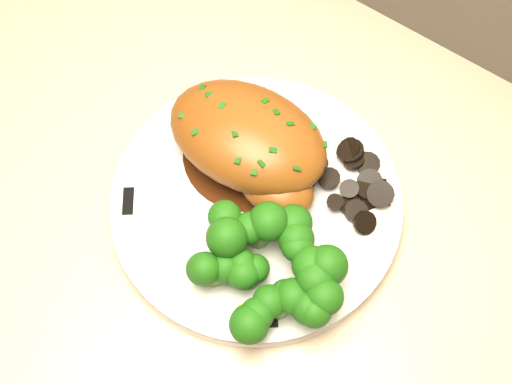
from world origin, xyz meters
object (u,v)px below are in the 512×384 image
Objects in this scene: plate at (256,201)px; broccoli_florets at (266,269)px; chicken_breast at (251,142)px; counter at (81,242)px.

plate is 0.08m from broccoli_florets.
chicken_breast is 1.32× the size of broccoli_florets.
chicken_breast is at bearing 132.50° from broccoli_florets.
plate is 0.05m from chicken_breast.
chicken_breast is 0.11m from broccoli_florets.
chicken_breast is at bearing 133.02° from plate.
broccoli_florets is (0.35, -0.00, 0.45)m from counter.
counter is at bearing -169.67° from plate.
plate is at bearing 132.22° from broccoli_florets.
chicken_breast is (-0.03, 0.03, 0.04)m from plate.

